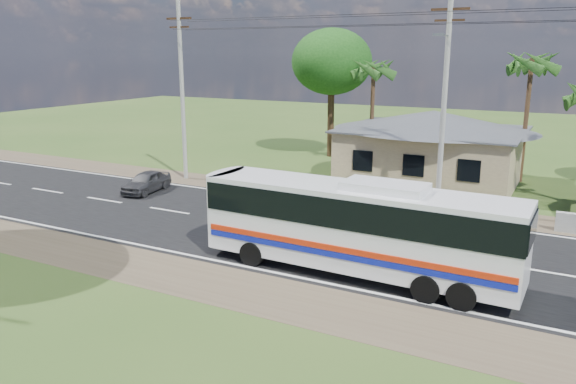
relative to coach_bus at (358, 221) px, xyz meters
The scene contains 9 objects.
ground 4.69m from the coach_bus, 125.48° to the left, with size 120.00×120.00×0.00m, color #2E4B1A.
road 4.68m from the coach_bus, 125.48° to the left, with size 120.00×16.00×0.03m.
house 16.51m from the coach_bus, 95.05° to the left, with size 12.40×10.00×5.00m.
utility_poles 10.61m from the coach_bus, 88.76° to the left, with size 32.80×2.22×11.00m.
palm_mid 19.94m from the coach_bus, 79.39° to the left, with size 2.80×2.80×8.20m.
palm_far 21.01m from the coach_bus, 108.36° to the left, with size 2.80×2.80×7.70m.
tree_behind_house 24.39m from the coach_bus, 115.99° to the left, with size 6.00×6.00×9.61m.
coach_bus is the anchor object (origin of this frame).
small_car 16.39m from the coach_bus, 158.51° to the left, with size 1.43×3.56×1.21m, color #2E2D30.
Camera 1 is at (9.15, -21.41, 7.85)m, focal length 35.00 mm.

